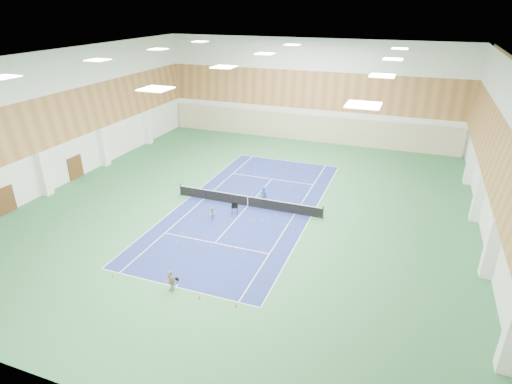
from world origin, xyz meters
TOP-DOWN VIEW (x-y plane):
  - ground at (0.00, 0.00)m, footprint 40.00×40.00m
  - room_shell at (0.00, 0.00)m, footprint 36.00×40.00m
  - wood_cladding at (0.00, 0.00)m, footprint 36.00×40.00m
  - ceiling_light_grid at (0.00, 0.00)m, footprint 21.40×25.40m
  - court_surface at (0.00, 0.00)m, footprint 10.97×23.77m
  - tennis_balls_scatter at (0.00, 0.00)m, footprint 10.57×22.77m
  - tennis_net at (0.00, 0.00)m, footprint 12.80×0.10m
  - back_curtain at (0.00, 19.75)m, footprint 35.40×0.16m
  - door_left_a at (-17.92, -8.00)m, footprint 0.08×1.80m
  - door_left_b at (-17.92, 0.00)m, footprint 0.08×1.80m
  - coach at (1.17, 0.73)m, footprint 0.69×0.53m
  - child_court at (-1.69, -3.23)m, footprint 0.58×0.49m
  - child_apron at (-0.07, -12.20)m, footprint 0.85×0.60m
  - ball_cart at (-0.47, -1.66)m, footprint 0.63×0.63m
  - cone_svc_a at (-2.94, -6.01)m, footprint 0.19×0.19m
  - cone_svc_b at (-1.58, -5.94)m, footprint 0.21×0.21m
  - cone_svc_c at (1.02, -6.68)m, footprint 0.18×0.18m
  - cone_svc_d at (3.56, -6.12)m, footprint 0.19×0.19m
  - cone_base_a at (-4.23, -12.37)m, footprint 0.17×0.17m
  - cone_base_b at (-0.82, -11.65)m, footprint 0.21×0.21m
  - cone_base_c at (1.84, -12.34)m, footprint 0.18×0.18m
  - cone_base_d at (4.11, -12.26)m, footprint 0.19×0.19m

SIDE VIEW (x-z plane):
  - ground at x=0.00m, z-range 0.00..0.00m
  - court_surface at x=0.00m, z-range 0.00..0.01m
  - tennis_balls_scatter at x=0.00m, z-range 0.01..0.08m
  - cone_base_a at x=-4.23m, z-range 0.00..0.19m
  - cone_svc_c at x=1.02m, z-range 0.00..0.20m
  - cone_base_c at x=1.84m, z-range 0.00..0.20m
  - cone_base_d at x=4.11m, z-range 0.00..0.20m
  - cone_svc_d at x=3.56m, z-range 0.00..0.21m
  - cone_svc_a at x=-2.94m, z-range 0.00..0.21m
  - cone_base_b at x=-0.82m, z-range 0.00..0.23m
  - cone_svc_b at x=-1.58m, z-range 0.00..0.23m
  - ball_cart at x=-0.47m, z-range 0.00..0.88m
  - child_court at x=-1.69m, z-range 0.00..1.08m
  - tennis_net at x=0.00m, z-range 0.00..1.10m
  - child_apron at x=-0.07m, z-range 0.00..1.34m
  - coach at x=1.17m, z-range 0.00..1.68m
  - door_left_a at x=-17.92m, z-range 0.00..2.20m
  - door_left_b at x=-17.92m, z-range 0.00..2.20m
  - back_curtain at x=0.00m, z-range 0.00..3.20m
  - room_shell at x=0.00m, z-range 0.00..12.00m
  - wood_cladding at x=0.00m, z-range 4.00..12.00m
  - ceiling_light_grid at x=0.00m, z-range 11.89..11.95m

